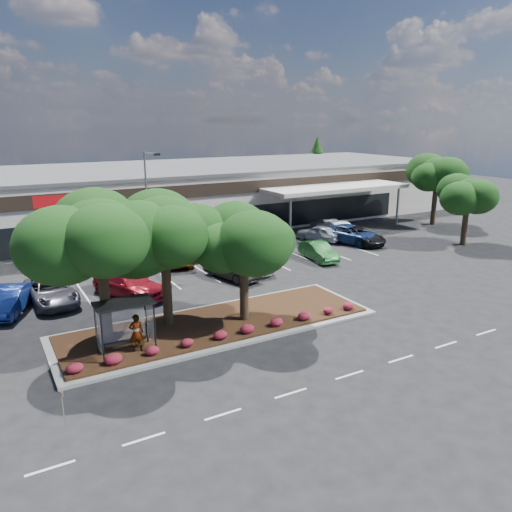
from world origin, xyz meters
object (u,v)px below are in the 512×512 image
light_pole (149,219)px  survey_stake (63,400)px  car_0 (9,300)px  car_1 (51,291)px

light_pole → survey_stake: bearing=-118.0°
survey_stake → car_0: 13.11m
car_1 → car_0: bearing=-171.8°
light_pole → car_1: (-7.86, -3.92, -3.19)m
light_pole → survey_stake: 20.15m
survey_stake → car_0: car_0 is taller
survey_stake → car_0: size_ratio=0.22×
car_1 → survey_stake: bearing=-100.8°
light_pole → survey_stake: (-9.34, -17.55, -3.29)m
survey_stake → car_0: bearing=94.1°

